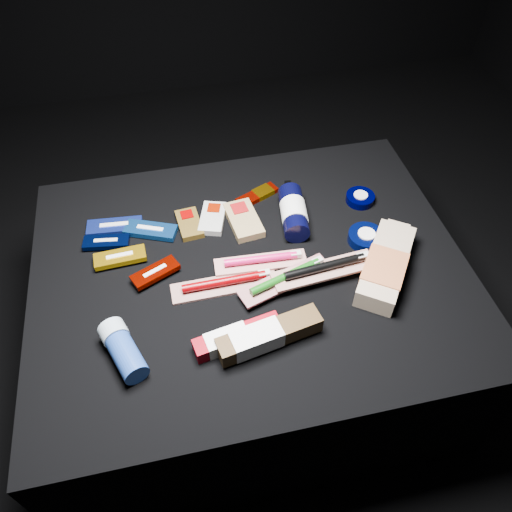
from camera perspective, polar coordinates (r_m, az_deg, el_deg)
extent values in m
plane|color=black|center=(1.46, -0.50, -11.31)|extent=(3.00, 3.00, 0.00)
cube|color=black|center=(1.29, -0.56, -6.88)|extent=(0.98, 0.78, 0.40)
cube|color=#1D33A9|center=(1.26, -15.84, 3.23)|extent=(0.13, 0.06, 0.02)
cube|color=silver|center=(1.26, -15.85, 3.26)|extent=(0.07, 0.02, 0.02)
cube|color=#1551A6|center=(1.22, -11.96, 2.90)|extent=(0.13, 0.09, 0.01)
cube|color=silver|center=(1.22, -11.96, 2.93)|extent=(0.06, 0.03, 0.02)
cube|color=#020B31|center=(1.22, -16.74, 1.53)|extent=(0.11, 0.05, 0.01)
cube|color=beige|center=(1.22, -16.75, 1.56)|extent=(0.06, 0.02, 0.01)
cube|color=#DEA20D|center=(1.17, -15.27, -0.14)|extent=(0.12, 0.05, 0.01)
cube|color=silver|center=(1.17, -15.27, -0.12)|extent=(0.06, 0.01, 0.02)
cube|color=#730A00|center=(1.12, -11.44, -1.86)|extent=(0.11, 0.08, 0.01)
cube|color=silver|center=(1.12, -11.44, -1.83)|extent=(0.05, 0.03, 0.01)
cube|color=#4C3912|center=(1.23, -7.62, 3.65)|extent=(0.06, 0.10, 0.02)
cube|color=#6A0000|center=(1.24, -7.88, 4.48)|extent=(0.03, 0.03, 0.02)
cube|color=#B1B1AA|center=(1.23, -4.99, 4.32)|extent=(0.08, 0.12, 0.02)
cube|color=#691000|center=(1.25, -4.81, 5.24)|extent=(0.04, 0.04, 0.02)
cube|color=#9A8151|center=(1.22, -1.43, 4.12)|extent=(0.08, 0.13, 0.02)
cube|color=maroon|center=(1.24, -1.91, 5.19)|extent=(0.04, 0.04, 0.02)
cube|color=#7E0B01|center=(1.29, 0.11, 6.93)|extent=(0.12, 0.08, 0.01)
cube|color=#966305|center=(1.30, 0.80, 7.30)|extent=(0.06, 0.05, 0.01)
cylinder|color=black|center=(1.22, 4.29, 5.01)|extent=(0.08, 0.16, 0.06)
cylinder|color=white|center=(1.21, 4.35, 4.91)|extent=(0.07, 0.07, 0.06)
cylinder|color=black|center=(1.28, 3.80, 7.64)|extent=(0.02, 0.02, 0.02)
cube|color=black|center=(1.30, 3.69, 8.01)|extent=(0.02, 0.03, 0.01)
cylinder|color=black|center=(1.31, 11.81, 6.49)|extent=(0.07, 0.07, 0.02)
cylinder|color=silver|center=(1.31, 11.82, 6.53)|extent=(0.04, 0.04, 0.02)
cylinder|color=black|center=(1.21, 12.44, 2.08)|extent=(0.08, 0.08, 0.02)
cylinder|color=silver|center=(1.21, 12.46, 2.13)|extent=(0.04, 0.04, 0.03)
cube|color=tan|center=(1.14, 14.60, -1.06)|extent=(0.20, 0.24, 0.05)
cube|color=#B36238|center=(1.12, 14.34, -1.91)|extent=(0.13, 0.14, 0.05)
cube|color=tan|center=(1.22, 15.80, 2.84)|extent=(0.06, 0.05, 0.03)
cylinder|color=navy|center=(1.00, -14.54, -11.09)|extent=(0.08, 0.11, 0.05)
cylinder|color=#97ABB9|center=(1.04, -15.96, -8.43)|extent=(0.06, 0.05, 0.05)
cube|color=#B1ADA7|center=(1.10, -3.63, -3.36)|extent=(0.23, 0.06, 0.01)
cylinder|color=#630003|center=(1.09, -3.67, -2.92)|extent=(0.18, 0.02, 0.02)
cube|color=silver|center=(1.10, 0.95, -2.05)|extent=(0.03, 0.02, 0.01)
cube|color=silver|center=(1.13, 0.53, -0.74)|extent=(0.21, 0.06, 0.01)
cylinder|color=#CD125A|center=(1.12, 0.54, -0.33)|extent=(0.17, 0.03, 0.02)
cube|color=silver|center=(1.13, 4.57, 0.18)|extent=(0.02, 0.01, 0.01)
cube|color=#A39E99|center=(1.09, 3.35, -2.76)|extent=(0.22, 0.11, 0.01)
cylinder|color=#104F0F|center=(1.08, 3.37, -2.35)|extent=(0.17, 0.07, 0.02)
cube|color=beige|center=(1.11, 7.01, -0.61)|extent=(0.03, 0.02, 0.01)
cube|color=beige|center=(1.10, 7.77, -1.63)|extent=(0.24, 0.08, 0.01)
cylinder|color=black|center=(1.09, 7.84, -1.18)|extent=(0.19, 0.04, 0.02)
cube|color=#BCBCB7|center=(1.13, 12.07, -0.05)|extent=(0.03, 0.02, 0.01)
cube|color=#8A000C|center=(1.01, -2.08, -9.21)|extent=(0.18, 0.07, 0.03)
cube|color=white|center=(1.00, -3.36, -9.61)|extent=(0.09, 0.06, 0.04)
cube|color=#3D2912|center=(1.00, 1.55, -8.99)|extent=(0.22, 0.09, 0.04)
cube|color=silver|center=(0.99, 0.04, -9.48)|extent=(0.11, 0.07, 0.04)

